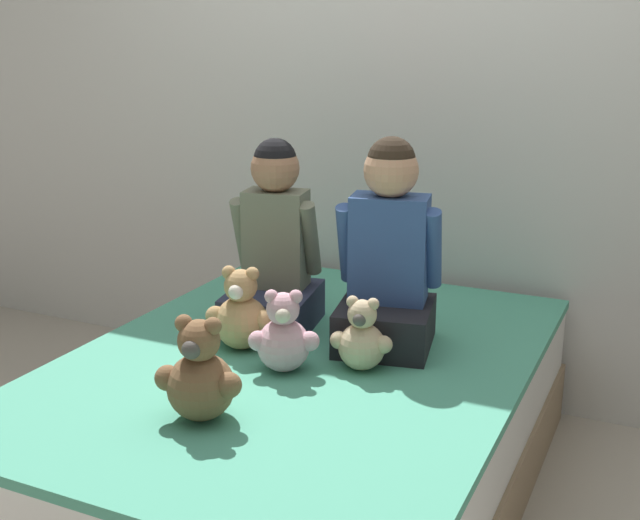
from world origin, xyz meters
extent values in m
plane|color=#B2A899|center=(0.00, 0.00, 0.00)|extent=(14.00, 14.00, 0.00)
cube|color=silver|center=(0.00, 1.01, 1.25)|extent=(8.00, 0.06, 2.50)
cube|color=#997F60|center=(0.00, 0.00, 0.12)|extent=(1.39, 1.87, 0.23)
cube|color=white|center=(0.00, 0.00, 0.35)|extent=(1.36, 1.83, 0.23)
cube|color=#4CA384|center=(0.00, 0.00, 0.48)|extent=(1.37, 1.85, 0.03)
cube|color=#282D47|center=(-0.20, 0.20, 0.57)|extent=(0.34, 0.38, 0.13)
cube|color=slate|center=(-0.21, 0.25, 0.80)|extent=(0.23, 0.17, 0.34)
sphere|color=#9E7051|center=(-0.21, 0.25, 1.05)|extent=(0.17, 0.17, 0.17)
sphere|color=black|center=(-0.21, 0.25, 1.07)|extent=(0.15, 0.15, 0.15)
cylinder|color=slate|center=(-0.33, 0.23, 0.81)|extent=(0.08, 0.15, 0.27)
cylinder|color=slate|center=(-0.09, 0.27, 0.81)|extent=(0.08, 0.15, 0.27)
cube|color=black|center=(0.21, 0.20, 0.57)|extent=(0.35, 0.37, 0.14)
cube|color=#33518E|center=(0.20, 0.25, 0.82)|extent=(0.27, 0.18, 0.35)
sphere|color=tan|center=(0.20, 0.25, 1.07)|extent=(0.17, 0.17, 0.17)
sphere|color=#2D2319|center=(0.20, 0.25, 1.10)|extent=(0.15, 0.15, 0.15)
cylinder|color=#33518E|center=(0.06, 0.22, 0.82)|extent=(0.08, 0.16, 0.28)
cylinder|color=#33518E|center=(0.34, 0.27, 0.82)|extent=(0.08, 0.16, 0.28)
sphere|color=tan|center=(-0.20, -0.01, 0.58)|extent=(0.17, 0.17, 0.17)
sphere|color=tan|center=(-0.20, -0.01, 0.71)|extent=(0.11, 0.11, 0.11)
sphere|color=white|center=(-0.19, -0.05, 0.70)|extent=(0.05, 0.05, 0.05)
sphere|color=tan|center=(-0.24, -0.02, 0.75)|extent=(0.05, 0.05, 0.05)
sphere|color=tan|center=(-0.17, 0.00, 0.75)|extent=(0.05, 0.05, 0.05)
sphere|color=tan|center=(-0.28, -0.04, 0.61)|extent=(0.07, 0.07, 0.07)
sphere|color=tan|center=(-0.12, -0.01, 0.61)|extent=(0.07, 0.07, 0.07)
sphere|color=#D1B78E|center=(0.21, 0.00, 0.57)|extent=(0.14, 0.14, 0.14)
sphere|color=#D1B78E|center=(0.21, 0.00, 0.67)|extent=(0.09, 0.09, 0.09)
sphere|color=#4C4742|center=(0.22, -0.04, 0.67)|extent=(0.04, 0.04, 0.04)
sphere|color=#D1B78E|center=(0.18, 0.00, 0.71)|extent=(0.04, 0.04, 0.04)
sphere|color=#D1B78E|center=(0.24, 0.01, 0.71)|extent=(0.04, 0.04, 0.04)
sphere|color=#D1B78E|center=(0.14, -0.02, 0.59)|extent=(0.05, 0.05, 0.05)
sphere|color=#D1B78E|center=(0.28, 0.00, 0.59)|extent=(0.05, 0.05, 0.05)
sphere|color=#DBA3B2|center=(0.00, -0.11, 0.58)|extent=(0.16, 0.16, 0.16)
sphere|color=#DBA3B2|center=(0.00, -0.11, 0.69)|extent=(0.10, 0.10, 0.10)
sphere|color=beige|center=(0.02, -0.15, 0.69)|extent=(0.05, 0.05, 0.05)
sphere|color=#DBA3B2|center=(-0.03, -0.12, 0.73)|extent=(0.04, 0.04, 0.04)
sphere|color=#DBA3B2|center=(0.04, -0.10, 0.73)|extent=(0.04, 0.04, 0.04)
sphere|color=#DBA3B2|center=(-0.06, -0.16, 0.60)|extent=(0.06, 0.06, 0.06)
sphere|color=#DBA3B2|center=(0.08, -0.09, 0.60)|extent=(0.06, 0.06, 0.06)
sphere|color=brown|center=(-0.05, -0.48, 0.59)|extent=(0.18, 0.18, 0.18)
sphere|color=brown|center=(-0.05, -0.48, 0.72)|extent=(0.11, 0.11, 0.11)
sphere|color=#4C4742|center=(-0.04, -0.53, 0.71)|extent=(0.05, 0.05, 0.05)
sphere|color=brown|center=(-0.09, -0.49, 0.76)|extent=(0.05, 0.05, 0.05)
sphere|color=brown|center=(-0.01, -0.47, 0.76)|extent=(0.05, 0.05, 0.05)
sphere|color=brown|center=(-0.13, -0.51, 0.61)|extent=(0.07, 0.07, 0.07)
sphere|color=brown|center=(0.04, -0.48, 0.61)|extent=(0.07, 0.07, 0.07)
camera|label=1|loc=(1.06, -2.10, 1.50)|focal=45.00mm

